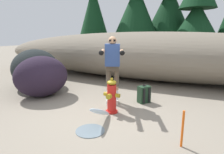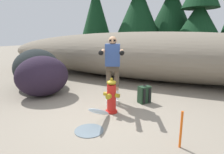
{
  "view_description": "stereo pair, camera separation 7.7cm",
  "coord_description": "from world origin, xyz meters",
  "px_view_note": "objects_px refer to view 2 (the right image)",
  "views": [
    {
      "loc": [
        1.84,
        -3.46,
        1.71
      ],
      "look_at": [
        0.05,
        0.5,
        0.75
      ],
      "focal_mm": 30.21,
      "sensor_mm": 36.0,
      "label": 1
    },
    {
      "loc": [
        1.91,
        -3.43,
        1.71
      ],
      "look_at": [
        0.05,
        0.5,
        0.75
      ],
      "focal_mm": 30.21,
      "sensor_mm": 36.0,
      "label": 2
    }
  ],
  "objects_px": {
    "boulder_large": "(37,68)",
    "boulder_mid": "(43,76)",
    "spare_backpack": "(144,95)",
    "utility_worker": "(113,62)",
    "fire_hydrant": "(111,97)",
    "survey_stake": "(181,130)"
  },
  "relations": [
    {
      "from": "utility_worker",
      "to": "boulder_large",
      "type": "distance_m",
      "value": 3.04
    },
    {
      "from": "spare_backpack",
      "to": "boulder_mid",
      "type": "relative_size",
      "value": 0.32
    },
    {
      "from": "utility_worker",
      "to": "spare_backpack",
      "type": "height_order",
      "value": "utility_worker"
    },
    {
      "from": "spare_backpack",
      "to": "survey_stake",
      "type": "height_order",
      "value": "survey_stake"
    },
    {
      "from": "boulder_mid",
      "to": "survey_stake",
      "type": "height_order",
      "value": "boulder_mid"
    },
    {
      "from": "fire_hydrant",
      "to": "boulder_large",
      "type": "relative_size",
      "value": 0.52
    },
    {
      "from": "utility_worker",
      "to": "fire_hydrant",
      "type": "bearing_deg",
      "value": -0.18
    },
    {
      "from": "utility_worker",
      "to": "boulder_mid",
      "type": "relative_size",
      "value": 1.14
    },
    {
      "from": "spare_backpack",
      "to": "utility_worker",
      "type": "bearing_deg",
      "value": 65.82
    },
    {
      "from": "fire_hydrant",
      "to": "boulder_mid",
      "type": "height_order",
      "value": "boulder_mid"
    },
    {
      "from": "spare_backpack",
      "to": "boulder_large",
      "type": "relative_size",
      "value": 0.31
    },
    {
      "from": "boulder_mid",
      "to": "survey_stake",
      "type": "relative_size",
      "value": 2.48
    },
    {
      "from": "spare_backpack",
      "to": "boulder_large",
      "type": "bearing_deg",
      "value": 38.05
    },
    {
      "from": "spare_backpack",
      "to": "fire_hydrant",
      "type": "bearing_deg",
      "value": 100.43
    },
    {
      "from": "utility_worker",
      "to": "boulder_mid",
      "type": "bearing_deg",
      "value": -104.84
    },
    {
      "from": "fire_hydrant",
      "to": "spare_backpack",
      "type": "distance_m",
      "value": 1.07
    },
    {
      "from": "boulder_large",
      "to": "boulder_mid",
      "type": "bearing_deg",
      "value": -36.07
    },
    {
      "from": "boulder_large",
      "to": "survey_stake",
      "type": "xyz_separation_m",
      "value": [
        4.77,
        -1.72,
        -0.34
      ]
    },
    {
      "from": "boulder_large",
      "to": "boulder_mid",
      "type": "distance_m",
      "value": 1.13
    },
    {
      "from": "utility_worker",
      "to": "spare_backpack",
      "type": "distance_m",
      "value": 1.19
    },
    {
      "from": "fire_hydrant",
      "to": "spare_backpack",
      "type": "xyz_separation_m",
      "value": [
        0.49,
        0.94,
        -0.15
      ]
    },
    {
      "from": "spare_backpack",
      "to": "boulder_mid",
      "type": "xyz_separation_m",
      "value": [
        -2.8,
        -0.67,
        0.36
      ]
    }
  ]
}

